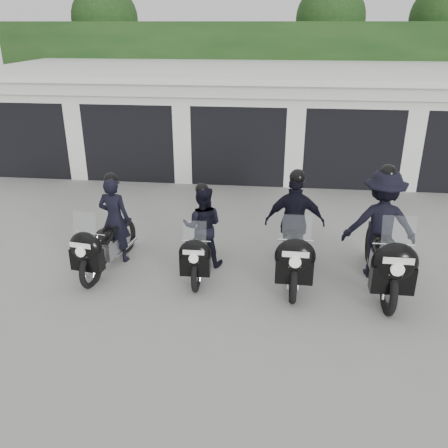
# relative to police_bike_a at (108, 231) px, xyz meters

# --- Properties ---
(ground) EXTENTS (80.00, 80.00, 0.00)m
(ground) POSITION_rel_police_bike_a_xyz_m (1.96, -0.34, -0.72)
(ground) COLOR gray
(ground) RESTS_ON ground
(garage_block) EXTENTS (16.40, 6.80, 2.96)m
(garage_block) POSITION_rel_police_bike_a_xyz_m (1.96, 7.72, 0.70)
(garage_block) COLOR silver
(garage_block) RESTS_ON ground
(background_vegetation) EXTENTS (20.00, 3.90, 5.80)m
(background_vegetation) POSITION_rel_police_bike_a_xyz_m (2.33, 12.58, 2.05)
(background_vegetation) COLOR #143312
(background_vegetation) RESTS_ON ground
(police_bike_a) EXTENTS (0.82, 2.08, 1.82)m
(police_bike_a) POSITION_rel_police_bike_a_xyz_m (0.00, 0.00, 0.00)
(police_bike_a) COLOR black
(police_bike_a) RESTS_ON ground
(police_bike_b) EXTENTS (0.77, 1.92, 1.68)m
(police_bike_b) POSITION_rel_police_bike_a_xyz_m (1.73, 0.13, -0.02)
(police_bike_b) COLOR black
(police_bike_b) RESTS_ON ground
(police_bike_c) EXTENTS (1.09, 2.29, 1.99)m
(police_bike_c) POSITION_rel_police_bike_a_xyz_m (3.41, 0.13, 0.12)
(police_bike_c) COLOR black
(police_bike_c) RESTS_ON ground
(police_bike_d) EXTENTS (1.29, 2.47, 2.15)m
(police_bike_d) POSITION_rel_police_bike_a_xyz_m (4.91, 0.05, 0.20)
(police_bike_d) COLOR black
(police_bike_d) RESTS_ON ground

